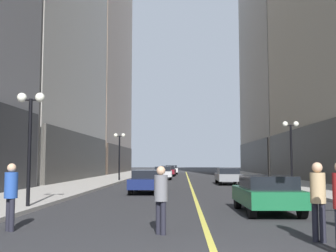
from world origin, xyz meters
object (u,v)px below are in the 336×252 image
at_px(car_white, 171,169).
at_px(car_green, 267,193).
at_px(pedestrian_in_grey_suit, 161,194).
at_px(street_lamp_right_mid, 291,139).
at_px(pedestrian_in_tan_trench, 318,195).
at_px(pedestrian_in_blue_hoodie, 11,191).
at_px(car_navy, 147,181).
at_px(car_grey, 228,175).
at_px(street_lamp_left_far, 119,146).
at_px(car_maroon, 168,171).
at_px(street_lamp_left_near, 30,123).
at_px(car_silver, 163,172).

bearing_deg(car_white, car_green, -84.29).
relative_size(pedestrian_in_grey_suit, street_lamp_right_mid, 0.38).
distance_m(pedestrian_in_tan_trench, pedestrian_in_blue_hoodie, 7.64).
relative_size(car_navy, pedestrian_in_grey_suit, 2.68).
relative_size(car_grey, street_lamp_left_far, 1.02).
relative_size(car_maroon, street_lamp_right_mid, 0.94).
relative_size(car_grey, street_lamp_left_near, 1.02).
bearing_deg(car_silver, pedestrian_in_grey_suit, -87.38).
bearing_deg(car_navy, car_maroon, 89.41).
bearing_deg(street_lamp_left_near, car_navy, 66.96).
relative_size(pedestrian_in_blue_hoodie, street_lamp_left_near, 0.40).
relative_size(pedestrian_in_tan_trench, pedestrian_in_blue_hoodie, 1.02).
height_order(car_navy, street_lamp_left_far, street_lamp_left_far).
relative_size(car_navy, pedestrian_in_blue_hoodie, 2.58).
bearing_deg(car_white, car_grey, -79.19).
bearing_deg(pedestrian_in_blue_hoodie, car_navy, 79.81).
relative_size(car_white, pedestrian_in_blue_hoodie, 2.60).
distance_m(pedestrian_in_grey_suit, street_lamp_right_mid, 18.19).
height_order(street_lamp_left_far, street_lamp_right_mid, same).
height_order(car_grey, pedestrian_in_blue_hoodie, pedestrian_in_blue_hoodie).
relative_size(street_lamp_left_far, street_lamp_right_mid, 1.00).
xyz_separation_m(car_green, street_lamp_left_far, (-8.74, 22.72, 2.54)).
bearing_deg(car_silver, car_grey, -58.39).
xyz_separation_m(car_green, street_lamp_right_mid, (4.06, 12.04, 2.54)).
height_order(car_maroon, pedestrian_in_tan_trench, pedestrian_in_tan_trench).
bearing_deg(pedestrian_in_blue_hoodie, car_green, 28.24).
bearing_deg(street_lamp_left_near, street_lamp_right_mid, 41.72).
distance_m(car_grey, car_maroon, 19.35).
relative_size(car_silver, street_lamp_right_mid, 1.00).
bearing_deg(street_lamp_right_mid, car_white, 104.19).
relative_size(car_silver, street_lamp_left_near, 1.00).
relative_size(car_green, pedestrian_in_grey_suit, 2.44).
xyz_separation_m(car_grey, pedestrian_in_grey_suit, (-4.18, -22.92, 0.26)).
bearing_deg(street_lamp_right_mid, pedestrian_in_grey_suit, -114.77).
relative_size(car_maroon, street_lamp_left_far, 0.94).
relative_size(car_grey, car_silver, 1.02).
xyz_separation_m(car_navy, pedestrian_in_tan_trench, (5.15, -14.48, 0.33)).
bearing_deg(car_maroon, pedestrian_in_grey_suit, -88.25).
bearing_deg(pedestrian_in_grey_suit, pedestrian_in_blue_hoodie, 175.02).
relative_size(car_silver, car_white, 0.97).
bearing_deg(car_white, street_lamp_left_far, -99.79).
bearing_deg(pedestrian_in_grey_suit, car_maroon, 91.75).
bearing_deg(car_maroon, pedestrian_in_tan_trench, -83.44).
xyz_separation_m(car_maroon, street_lamp_left_far, (-3.97, -14.43, 2.54)).
distance_m(car_maroon, pedestrian_in_tan_trench, 42.61).
relative_size(car_navy, car_silver, 1.03).
relative_size(car_grey, car_white, 0.99).
bearing_deg(pedestrian_in_tan_trench, pedestrian_in_grey_suit, 166.82).
distance_m(car_green, street_lamp_right_mid, 12.96).
height_order(pedestrian_in_blue_hoodie, street_lamp_left_near, street_lamp_left_near).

